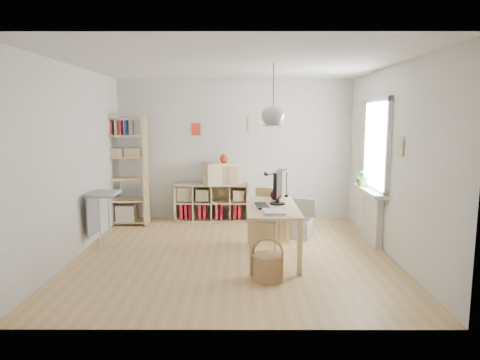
{
  "coord_description": "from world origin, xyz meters",
  "views": [
    {
      "loc": [
        0.11,
        -6.02,
        1.98
      ],
      "look_at": [
        0.1,
        0.3,
        1.05
      ],
      "focal_mm": 32.0,
      "sensor_mm": 36.0,
      "label": 1
    }
  ],
  "objects_px": {
    "storage_chest": "(295,224)",
    "monitor": "(278,186)",
    "desk": "(272,212)",
    "drawer_chest": "(222,174)",
    "tall_bookshelf": "(124,166)",
    "chair": "(267,214)",
    "cube_shelf": "(211,205)"
  },
  "relations": [
    {
      "from": "tall_bookshelf",
      "to": "monitor",
      "type": "height_order",
      "value": "tall_bookshelf"
    },
    {
      "from": "chair",
      "to": "storage_chest",
      "type": "relative_size",
      "value": 1.08
    },
    {
      "from": "chair",
      "to": "desk",
      "type": "bearing_deg",
      "value": -69.19
    },
    {
      "from": "drawer_chest",
      "to": "tall_bookshelf",
      "type": "bearing_deg",
      "value": 163.42
    },
    {
      "from": "cube_shelf",
      "to": "tall_bookshelf",
      "type": "relative_size",
      "value": 0.7
    },
    {
      "from": "monitor",
      "to": "chair",
      "type": "bearing_deg",
      "value": 118.85
    },
    {
      "from": "storage_chest",
      "to": "monitor",
      "type": "xyz_separation_m",
      "value": [
        -0.39,
        -1.04,
        0.82
      ]
    },
    {
      "from": "tall_bookshelf",
      "to": "drawer_chest",
      "type": "distance_m",
      "value": 1.82
    },
    {
      "from": "monitor",
      "to": "drawer_chest",
      "type": "xyz_separation_m",
      "value": [
        -0.88,
        2.07,
        -0.1
      ]
    },
    {
      "from": "cube_shelf",
      "to": "storage_chest",
      "type": "xyz_separation_m",
      "value": [
        1.5,
        -1.08,
        -0.1
      ]
    },
    {
      "from": "cube_shelf",
      "to": "desk",
      "type": "bearing_deg",
      "value": -65.39
    },
    {
      "from": "desk",
      "to": "cube_shelf",
      "type": "height_order",
      "value": "desk"
    },
    {
      "from": "cube_shelf",
      "to": "drawer_chest",
      "type": "relative_size",
      "value": 2.03
    },
    {
      "from": "desk",
      "to": "monitor",
      "type": "xyz_separation_m",
      "value": [
        0.09,
        0.12,
        0.36
      ]
    },
    {
      "from": "tall_bookshelf",
      "to": "drawer_chest",
      "type": "xyz_separation_m",
      "value": [
        1.79,
        0.24,
        -0.17
      ]
    },
    {
      "from": "desk",
      "to": "monitor",
      "type": "distance_m",
      "value": 0.39
    },
    {
      "from": "chair",
      "to": "drawer_chest",
      "type": "height_order",
      "value": "drawer_chest"
    },
    {
      "from": "tall_bookshelf",
      "to": "storage_chest",
      "type": "xyz_separation_m",
      "value": [
        3.06,
        -0.8,
        -0.89
      ]
    },
    {
      "from": "cube_shelf",
      "to": "chair",
      "type": "xyz_separation_m",
      "value": [
        0.98,
        -1.67,
        0.21
      ]
    },
    {
      "from": "drawer_chest",
      "to": "chair",
      "type": "bearing_deg",
      "value": -89.27
    },
    {
      "from": "chair",
      "to": "tall_bookshelf",
      "type": "bearing_deg",
      "value": 168.48
    },
    {
      "from": "storage_chest",
      "to": "drawer_chest",
      "type": "xyz_separation_m",
      "value": [
        -1.27,
        1.04,
        0.72
      ]
    },
    {
      "from": "cube_shelf",
      "to": "storage_chest",
      "type": "distance_m",
      "value": 1.85
    },
    {
      "from": "storage_chest",
      "to": "desk",
      "type": "bearing_deg",
      "value": -89.17
    },
    {
      "from": "tall_bookshelf",
      "to": "cube_shelf",
      "type": "bearing_deg",
      "value": 10.19
    },
    {
      "from": "desk",
      "to": "chair",
      "type": "relative_size",
      "value": 1.69
    },
    {
      "from": "storage_chest",
      "to": "monitor",
      "type": "distance_m",
      "value": 1.38
    },
    {
      "from": "storage_chest",
      "to": "monitor",
      "type": "relative_size",
      "value": 1.51
    },
    {
      "from": "chair",
      "to": "drawer_chest",
      "type": "xyz_separation_m",
      "value": [
        -0.76,
        1.63,
        0.41
      ]
    },
    {
      "from": "tall_bookshelf",
      "to": "chair",
      "type": "height_order",
      "value": "tall_bookshelf"
    },
    {
      "from": "desk",
      "to": "cube_shelf",
      "type": "bearing_deg",
      "value": 114.61
    },
    {
      "from": "desk",
      "to": "drawer_chest",
      "type": "xyz_separation_m",
      "value": [
        -0.79,
        2.19,
        0.26
      ]
    }
  ]
}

